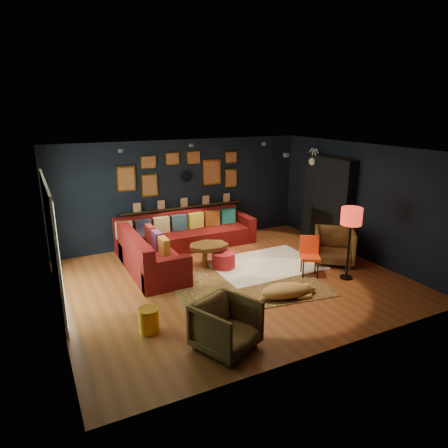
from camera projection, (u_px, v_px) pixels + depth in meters
name	position (u px, v px, depth m)	size (l,w,h in m)	color
floor	(233.00, 280.00, 8.05)	(6.50, 6.50, 0.00)	brown
room_walls	(234.00, 203.00, 7.60)	(6.50, 6.50, 6.50)	black
sectional	(173.00, 243.00, 9.25)	(3.41, 2.69, 0.86)	maroon
ledge	(184.00, 207.00, 10.09)	(3.20, 0.12, 0.04)	black
gallery_wall	(182.00, 172.00, 9.86)	(3.15, 0.04, 1.02)	gold
sunburst_mirror	(186.00, 176.00, 9.95)	(0.47, 0.16, 0.47)	silver
fireplace	(327.00, 205.00, 9.86)	(0.31, 1.60, 2.20)	black
deer_head	(318.00, 161.00, 10.02)	(0.50, 0.28, 0.45)	white
sliding_door	(53.00, 243.00, 6.88)	(0.06, 2.80, 2.20)	white
ceiling_spots	(215.00, 148.00, 8.01)	(3.30, 2.50, 0.06)	black
shag_rug	(265.00, 265.00, 8.81)	(2.29, 1.66, 0.03)	white
leopard_rug	(247.00, 284.00, 7.86)	(2.88, 2.05, 0.02)	#B17F47
coffee_table	(209.00, 248.00, 8.72)	(0.99, 0.81, 0.45)	brown
pouf	(224.00, 260.00, 8.59)	(0.50, 0.50, 0.33)	maroon
armchair_left	(226.00, 323.00, 5.66)	(0.79, 0.74, 0.81)	#B18044
armchair_right	(334.00, 244.00, 8.84)	(0.84, 0.78, 0.86)	#B18044
gold_stool	(149.00, 320.00, 6.15)	(0.32, 0.32, 0.40)	gold
orange_chair	(310.00, 253.00, 8.18)	(0.53, 0.53, 0.83)	black
floor_lamp	(351.00, 220.00, 7.79)	(0.41, 0.41, 1.48)	black
dog	(285.00, 288.00, 7.22)	(1.25, 0.61, 0.39)	#BA7743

